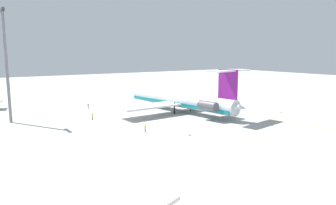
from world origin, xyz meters
TOP-DOWN VIEW (x-y plane):
  - ground at (0.00, 0.00)m, footprint 338.74×338.74m
  - main_jetliner at (2.17, 13.30)m, footprint 44.14×39.22m
  - ground_crew_near_nose at (26.59, -0.22)m, footprint 0.45×0.28m
  - ground_crew_near_tail at (-12.21, 33.63)m, footprint 0.26×0.41m
  - ground_crew_portside at (22.58, 34.08)m, footprint 0.27×0.39m
  - ground_crew_starboard at (6.11, 38.70)m, footprint 0.28×0.43m
  - safety_cone_nose at (-14.02, -9.65)m, footprint 0.40×0.40m
  - safety_cone_wingtip at (-19.96, 27.41)m, footprint 0.40×0.40m
  - taxiway_centreline at (3.39, 4.85)m, footprint 106.42×22.83m
  - light_mast at (14.33, 56.50)m, footprint 4.00×0.70m

SIDE VIEW (x-z plane):
  - ground at x=0.00m, z-range 0.00..0.00m
  - taxiway_centreline at x=3.39m, z-range 0.00..0.01m
  - safety_cone_nose at x=-14.02m, z-range 0.00..0.55m
  - safety_cone_wingtip at x=-19.96m, z-range 0.00..0.55m
  - ground_crew_near_tail at x=-12.21m, z-range 0.22..1.86m
  - ground_crew_portside at x=22.58m, z-range 0.22..1.89m
  - ground_crew_starboard at x=6.11m, z-range 0.23..1.99m
  - ground_crew_near_nose at x=26.59m, z-range 0.24..2.00m
  - main_jetliner at x=2.17m, z-range -2.93..9.97m
  - light_mast at x=14.33m, z-range 1.22..28.49m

